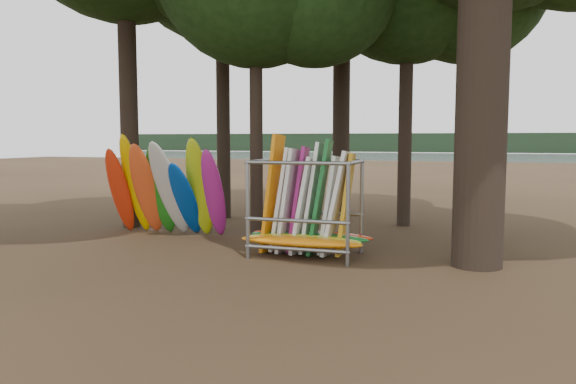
% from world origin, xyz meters
% --- Properties ---
extents(ground, '(120.00, 120.00, 0.00)m').
position_xyz_m(ground, '(0.00, 0.00, 0.00)').
color(ground, '#47331E').
rests_on(ground, ground).
extents(lake, '(160.00, 160.00, 0.00)m').
position_xyz_m(lake, '(0.00, 60.00, 0.00)').
color(lake, gray).
rests_on(lake, ground).
extents(far_shore, '(160.00, 4.00, 4.00)m').
position_xyz_m(far_shore, '(0.00, 110.00, 2.00)').
color(far_shore, black).
rests_on(far_shore, ground).
extents(kayak_row, '(3.60, 1.90, 3.07)m').
position_xyz_m(kayak_row, '(-3.53, 1.72, 1.32)').
color(kayak_row, red).
rests_on(kayak_row, ground).
extents(storage_rack, '(3.08, 1.50, 2.92)m').
position_xyz_m(storage_rack, '(1.12, 0.32, 1.07)').
color(storage_rack, gray).
rests_on(storage_rack, ground).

